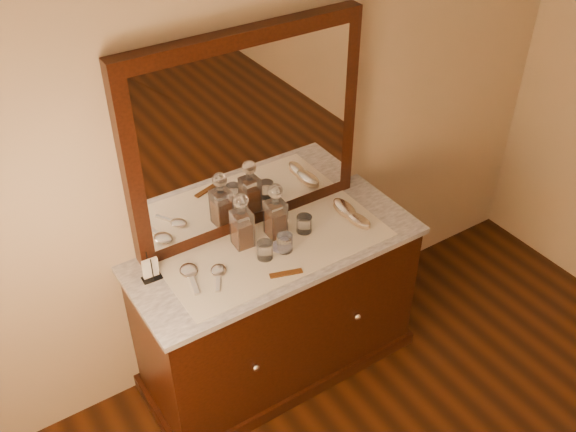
% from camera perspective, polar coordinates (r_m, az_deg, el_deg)
% --- Properties ---
extents(dresser_cabinet, '(1.40, 0.55, 0.82)m').
position_cam_1_polar(dresser_cabinet, '(3.39, -0.93, -8.49)').
color(dresser_cabinet, black).
rests_on(dresser_cabinet, floor).
extents(dresser_plinth, '(1.46, 0.59, 0.08)m').
position_cam_1_polar(dresser_plinth, '(3.66, -0.88, -12.55)').
color(dresser_plinth, black).
rests_on(dresser_plinth, floor).
extents(knob_left, '(0.04, 0.04, 0.04)m').
position_cam_1_polar(knob_left, '(3.09, -2.87, -13.29)').
color(knob_left, silver).
rests_on(knob_left, dresser_cabinet).
extents(knob_right, '(0.04, 0.04, 0.04)m').
position_cam_1_polar(knob_right, '(3.32, 6.16, -8.88)').
color(knob_right, silver).
rests_on(knob_right, dresser_cabinet).
extents(marble_top, '(1.44, 0.59, 0.03)m').
position_cam_1_polar(marble_top, '(3.10, -1.01, -2.98)').
color(marble_top, white).
rests_on(marble_top, dresser_cabinet).
extents(mirror_frame, '(1.20, 0.08, 1.00)m').
position_cam_1_polar(mirror_frame, '(2.97, -3.66, 7.22)').
color(mirror_frame, black).
rests_on(mirror_frame, marble_top).
extents(mirror_glass, '(1.06, 0.01, 0.86)m').
position_cam_1_polar(mirror_glass, '(2.95, -3.32, 6.95)').
color(mirror_glass, white).
rests_on(mirror_glass, marble_top).
extents(lace_runner, '(1.10, 0.45, 0.00)m').
position_cam_1_polar(lace_runner, '(3.07, -0.82, -2.94)').
color(lace_runner, white).
rests_on(lace_runner, marble_top).
extents(pin_dish, '(0.11, 0.11, 0.01)m').
position_cam_1_polar(pin_dish, '(3.07, -0.71, -2.74)').
color(pin_dish, white).
rests_on(pin_dish, lace_runner).
extents(comb, '(0.15, 0.07, 0.01)m').
position_cam_1_polar(comb, '(2.93, -0.17, -5.11)').
color(comb, brown).
rests_on(comb, lace_runner).
extents(napkin_rack, '(0.09, 0.06, 0.13)m').
position_cam_1_polar(napkin_rack, '(2.95, -12.11, -4.67)').
color(napkin_rack, black).
rests_on(napkin_rack, marble_top).
extents(decanter_left, '(0.09, 0.09, 0.30)m').
position_cam_1_polar(decanter_left, '(3.03, -4.10, -0.85)').
color(decanter_left, '#8D4214').
rests_on(decanter_left, lace_runner).
extents(decanter_right, '(0.09, 0.09, 0.29)m').
position_cam_1_polar(decanter_right, '(3.09, -1.10, 0.04)').
color(decanter_right, '#8D4214').
rests_on(decanter_right, lace_runner).
extents(brush_near, '(0.09, 0.16, 0.04)m').
position_cam_1_polar(brush_near, '(3.23, 6.28, -0.39)').
color(brush_near, '#9F8161').
rests_on(brush_near, lace_runner).
extents(brush_far, '(0.09, 0.18, 0.05)m').
position_cam_1_polar(brush_far, '(3.29, 5.04, 0.64)').
color(brush_far, '#9F8161').
rests_on(brush_far, lace_runner).
extents(hand_mirror_outer, '(0.11, 0.22, 0.02)m').
position_cam_1_polar(hand_mirror_outer, '(2.96, -8.72, -5.03)').
color(hand_mirror_outer, silver).
rests_on(hand_mirror_outer, lace_runner).
extents(hand_mirror_inner, '(0.13, 0.18, 0.02)m').
position_cam_1_polar(hand_mirror_inner, '(2.95, -6.20, -5.01)').
color(hand_mirror_inner, silver).
rests_on(hand_mirror_inner, lace_runner).
extents(tumblers, '(0.34, 0.15, 0.09)m').
position_cam_1_polar(tumblers, '(3.06, -0.28, -2.03)').
color(tumblers, white).
rests_on(tumblers, lace_runner).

